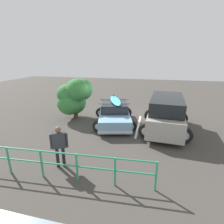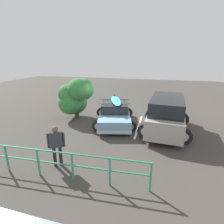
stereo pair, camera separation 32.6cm
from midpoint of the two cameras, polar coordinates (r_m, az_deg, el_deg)
ground_plane at (r=11.67m, az=0.79°, el=-2.48°), size 44.00×44.00×0.02m
parking_stripe at (r=10.74m, az=9.53°, el=-4.52°), size 0.12×3.61×0.00m
sedan_car at (r=10.78m, az=1.71°, el=-0.56°), size 3.00×4.29×1.62m
suv_car at (r=10.05m, az=18.17°, el=-0.73°), size 2.79×4.47×1.94m
person_bystander at (r=6.82m, az=-16.44°, el=-9.52°), size 0.58×0.38×1.65m
railing_fence at (r=6.66m, az=-21.78°, el=-13.89°), size 7.70×0.49×1.04m
bush_near_left at (r=11.77m, az=-11.08°, el=5.02°), size 2.07×2.53×2.73m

